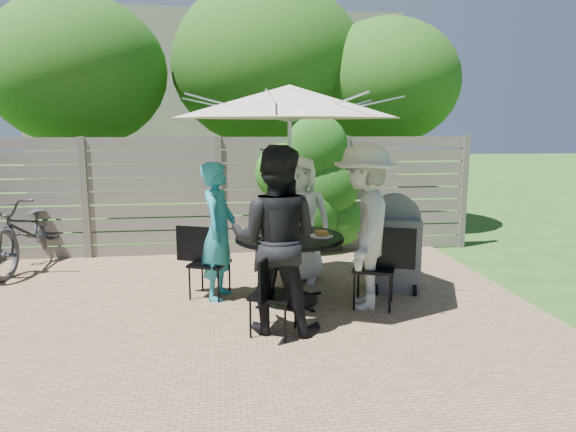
{
  "coord_description": "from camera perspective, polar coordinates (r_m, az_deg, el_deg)",
  "views": [
    {
      "loc": [
        0.06,
        -4.96,
        2.01
      ],
      "look_at": [
        0.8,
        0.84,
        0.98
      ],
      "focal_mm": 32.0,
      "sensor_mm": 36.0,
      "label": 1
    }
  ],
  "objects": [
    {
      "name": "backyard_envelope",
      "position": [
        15.27,
        -7.36,
        12.18
      ],
      "size": [
        60.0,
        60.0,
        5.0
      ],
      "color": "#2C551A",
      "rests_on": "ground"
    },
    {
      "name": "bbq_grill",
      "position": [
        6.4,
        11.68,
        -3.4
      ],
      "size": [
        0.66,
        0.56,
        1.2
      ],
      "rotation": [
        0.0,
        0.0,
        -0.19
      ],
      "color": "slate",
      "rests_on": "ground"
    },
    {
      "name": "chair_left",
      "position": [
        6.14,
        -8.79,
        -6.69
      ],
      "size": [
        0.65,
        0.53,
        0.85
      ],
      "rotation": [
        0.0,
        0.0,
        5.9
      ],
      "color": "black",
      "rests_on": "ground"
    },
    {
      "name": "person_left",
      "position": [
        5.97,
        -7.71,
        -1.72
      ],
      "size": [
        0.54,
        0.67,
        1.61
      ],
      "primitive_type": "imported",
      "rotation": [
        0.0,
        0.0,
        7.56
      ],
      "color": "teal",
      "rests_on": "ground"
    },
    {
      "name": "person_front",
      "position": [
        4.96,
        -1.41,
        -2.72
      ],
      "size": [
        1.06,
        0.93,
        1.84
      ],
      "primitive_type": "imported",
      "rotation": [
        0.0,
        0.0,
        2.84
      ],
      "color": "black",
      "rests_on": "ground"
    },
    {
      "name": "plate_back",
      "position": [
        6.12,
        0.73,
        -1.25
      ],
      "size": [
        0.26,
        0.26,
        0.06
      ],
      "color": "white",
      "rests_on": "patio_table"
    },
    {
      "name": "patio_table",
      "position": [
        5.84,
        0.17,
        -4.47
      ],
      "size": [
        1.5,
        1.5,
        0.79
      ],
      "rotation": [
        0.0,
        0.0,
        -0.3
      ],
      "color": "black",
      "rests_on": "ground"
    },
    {
      "name": "glass_front",
      "position": [
        5.5,
        0.81,
        -2.06
      ],
      "size": [
        0.07,
        0.07,
        0.14
      ],
      "primitive_type": "cylinder",
      "color": "silver",
      "rests_on": "patio_table"
    },
    {
      "name": "chair_back",
      "position": [
        6.83,
        1.53,
        -4.78
      ],
      "size": [
        0.56,
        0.68,
        0.89
      ],
      "rotation": [
        0.0,
        0.0,
        4.3
      ],
      "color": "black",
      "rests_on": "ground"
    },
    {
      "name": "coffee_cup",
      "position": [
        5.97,
        1.47,
        -1.2
      ],
      "size": [
        0.08,
        0.08,
        0.12
      ],
      "primitive_type": "cylinder",
      "color": "#C6B293",
      "rests_on": "patio_table"
    },
    {
      "name": "person_back",
      "position": [
        6.58,
        1.37,
        -0.45
      ],
      "size": [
        0.91,
        0.73,
        1.63
      ],
      "primitive_type": "imported",
      "rotation": [
        0.0,
        0.0,
        5.99
      ],
      "color": "silver",
      "rests_on": "ground"
    },
    {
      "name": "plate_right",
      "position": [
        5.73,
        3.73,
        -2.06
      ],
      "size": [
        0.26,
        0.26,
        0.06
      ],
      "color": "white",
      "rests_on": "patio_table"
    },
    {
      "name": "umbrella",
      "position": [
        5.66,
        0.18,
        12.59
      ],
      "size": [
        3.14,
        3.14,
        2.44
      ],
      "rotation": [
        0.0,
        0.0,
        -0.3
      ],
      "color": "silver",
      "rests_on": "ground"
    },
    {
      "name": "person_right",
      "position": [
        5.68,
        8.46,
        -1.19
      ],
      "size": [
        1.0,
        1.33,
        1.83
      ],
      "primitive_type": "imported",
      "rotation": [
        0.0,
        0.0,
        4.42
      ],
      "color": "beige",
      "rests_on": "ground"
    },
    {
      "name": "plate_front",
      "position": [
        5.43,
        -0.45,
        -2.71
      ],
      "size": [
        0.26,
        0.26,
        0.06
      ],
      "color": "white",
      "rests_on": "patio_table"
    },
    {
      "name": "plate_left",
      "position": [
        5.84,
        -3.31,
        -1.81
      ],
      "size": [
        0.26,
        0.26,
        0.06
      ],
      "color": "white",
      "rests_on": "patio_table"
    },
    {
      "name": "bicycle",
      "position": [
        8.18,
        -26.73,
        -1.43
      ],
      "size": [
        0.98,
        2.13,
        1.08
      ],
      "primitive_type": "imported",
      "rotation": [
        0.0,
        0.0,
        -0.13
      ],
      "color": "#333338",
      "rests_on": "ground"
    },
    {
      "name": "syrup_jug",
      "position": [
        5.82,
        -0.33,
        -1.28
      ],
      "size": [
        0.09,
        0.09,
        0.16
      ],
      "primitive_type": "cylinder",
      "color": "#59280C",
      "rests_on": "patio_table"
    },
    {
      "name": "glass_left",
      "position": [
        5.71,
        -2.57,
        -1.61
      ],
      "size": [
        0.07,
        0.07,
        0.14
      ],
      "primitive_type": "cylinder",
      "color": "silver",
      "rests_on": "patio_table"
    },
    {
      "name": "glass_back",
      "position": [
        6.03,
        -0.4,
        -0.98
      ],
      "size": [
        0.07,
        0.07,
        0.14
      ],
      "primitive_type": "cylinder",
      "color": "silver",
      "rests_on": "patio_table"
    },
    {
      "name": "chair_right",
      "position": [
        5.84,
        9.64,
        -7.41
      ],
      "size": [
        0.7,
        0.57,
        0.92
      ],
      "rotation": [
        0.0,
        0.0,
        2.77
      ],
      "color": "black",
      "rests_on": "ground"
    },
    {
      "name": "chair_front",
      "position": [
        5.02,
        -1.69,
        -10.51
      ],
      "size": [
        0.52,
        0.63,
        0.83
      ],
      "rotation": [
        0.0,
        0.0,
        1.16
      ],
      "color": "black",
      "rests_on": "ground"
    }
  ]
}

